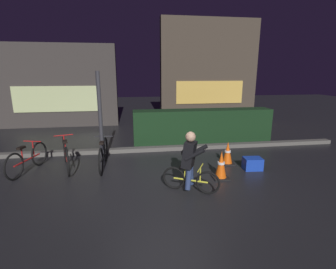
{
  "coord_description": "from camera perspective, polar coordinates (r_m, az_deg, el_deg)",
  "views": [
    {
      "loc": [
        -0.68,
        -5.23,
        2.35
      ],
      "look_at": [
        0.2,
        0.6,
        0.9
      ],
      "focal_mm": 26.98,
      "sensor_mm": 36.0,
      "label": 1
    }
  ],
  "objects": [
    {
      "name": "blue_crate",
      "position": [
        6.65,
        18.55,
        -6.26
      ],
      "size": [
        0.47,
        0.36,
        0.3
      ],
      "primitive_type": "cube",
      "rotation": [
        0.0,
        0.0,
        -0.08
      ],
      "color": "#193DB7",
      "rests_on": "ground"
    },
    {
      "name": "parked_bike_center_left",
      "position": [
        6.58,
        -14.37,
        -4.39
      ],
      "size": [
        0.46,
        1.64,
        0.76
      ],
      "rotation": [
        0.0,
        0.0,
        1.55
      ],
      "color": "black",
      "rests_on": "ground"
    },
    {
      "name": "street_post",
      "position": [
        6.58,
        -15.02,
        3.24
      ],
      "size": [
        0.1,
        0.1,
        2.39
      ],
      "primitive_type": "cylinder",
      "color": "#2D2D33",
      "rests_on": "ground"
    },
    {
      "name": "storefront_left",
      "position": [
        12.15,
        -23.76,
        9.93
      ],
      "size": [
        5.09,
        0.54,
        3.55
      ],
      "color": "#383330",
      "rests_on": "ground"
    },
    {
      "name": "parked_bike_leftmost",
      "position": [
        6.97,
        -29.16,
        -4.88
      ],
      "size": [
        0.52,
        1.5,
        0.71
      ],
      "rotation": [
        0.0,
        0.0,
        1.3
      ],
      "color": "black",
      "rests_on": "ground"
    },
    {
      "name": "hedge_row",
      "position": [
        8.88,
        7.83,
        2.04
      ],
      "size": [
        4.8,
        0.7,
        1.11
      ],
      "primitive_type": "cube",
      "color": "black",
      "rests_on": "ground"
    },
    {
      "name": "traffic_cone_far",
      "position": [
        6.82,
        13.3,
        -4.14
      ],
      "size": [
        0.36,
        0.36,
        0.61
      ],
      "color": "black",
      "rests_on": "ground"
    },
    {
      "name": "storefront_right",
      "position": [
        13.04,
        9.23,
        13.99
      ],
      "size": [
        4.82,
        0.54,
        4.88
      ],
      "color": "#42382D",
      "rests_on": "ground"
    },
    {
      "name": "sidewalk_curb",
      "position": [
        7.81,
        -3.21,
        -3.26
      ],
      "size": [
        12.0,
        0.24,
        0.12
      ],
      "primitive_type": "cube",
      "color": "#56544F",
      "rests_on": "ground"
    },
    {
      "name": "parked_bike_left_mid",
      "position": [
        6.8,
        -22.07,
        -4.21
      ],
      "size": [
        0.58,
        1.69,
        0.81
      ],
      "rotation": [
        0.0,
        0.0,
        1.86
      ],
      "color": "black",
      "rests_on": "ground"
    },
    {
      "name": "traffic_cone_near",
      "position": [
        5.87,
        11.91,
        -6.84
      ],
      "size": [
        0.36,
        0.36,
        0.64
      ],
      "color": "black",
      "rests_on": "ground"
    },
    {
      "name": "cyclist",
      "position": [
        5.07,
        4.99,
        -6.11
      ],
      "size": [
        1.07,
        0.67,
        1.25
      ],
      "rotation": [
        0.0,
        0.0,
        -0.49
      ],
      "color": "black",
      "rests_on": "ground"
    },
    {
      "name": "ground_plane",
      "position": [
        5.78,
        -1.09,
        -10.2
      ],
      "size": [
        40.0,
        40.0,
        0.0
      ],
      "primitive_type": "plane",
      "color": "black"
    }
  ]
}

